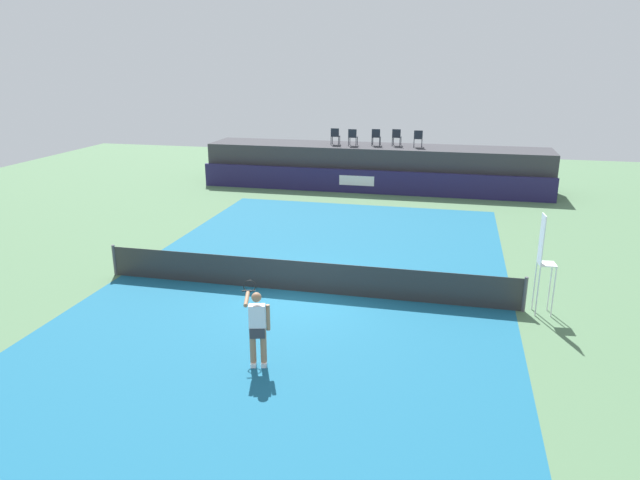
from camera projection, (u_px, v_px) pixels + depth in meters
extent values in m
plane|color=#4C704C|center=(326.00, 259.00, 19.98)|extent=(48.00, 48.00, 0.00)
cube|color=#16597A|center=(304.00, 292.00, 17.19)|extent=(12.00, 22.00, 0.00)
cube|color=#231E4C|center=(370.00, 182.00, 29.56)|extent=(18.00, 0.20, 1.20)
cube|color=white|center=(357.00, 181.00, 29.59)|extent=(1.80, 0.02, 0.50)
cube|color=#38383D|center=(375.00, 166.00, 31.08)|extent=(18.00, 2.80, 2.20)
cylinder|color=#1E232D|center=(340.00, 140.00, 31.23)|extent=(0.04, 0.04, 0.44)
cylinder|color=#1E232D|center=(332.00, 140.00, 31.31)|extent=(0.04, 0.04, 0.44)
cylinder|color=#1E232D|center=(339.00, 141.00, 30.85)|extent=(0.04, 0.04, 0.44)
cylinder|color=#1E232D|center=(331.00, 141.00, 30.93)|extent=(0.04, 0.04, 0.44)
cube|color=#1E232D|center=(335.00, 136.00, 31.01)|extent=(0.45, 0.45, 0.03)
cube|color=#1E232D|center=(335.00, 132.00, 30.75)|extent=(0.44, 0.04, 0.42)
cylinder|color=#1E232D|center=(357.00, 141.00, 30.85)|extent=(0.04, 0.04, 0.44)
cylinder|color=#1E232D|center=(350.00, 141.00, 30.94)|extent=(0.04, 0.04, 0.44)
cylinder|color=#1E232D|center=(356.00, 142.00, 30.48)|extent=(0.04, 0.04, 0.44)
cylinder|color=#1E232D|center=(348.00, 142.00, 30.57)|extent=(0.04, 0.04, 0.44)
cube|color=#1E232D|center=(353.00, 137.00, 30.64)|extent=(0.44, 0.44, 0.03)
cube|color=#1E232D|center=(352.00, 133.00, 30.38)|extent=(0.44, 0.03, 0.42)
cylinder|color=#1E232D|center=(380.00, 141.00, 30.90)|extent=(0.04, 0.04, 0.44)
cylinder|color=#1E232D|center=(373.00, 141.00, 30.98)|extent=(0.04, 0.04, 0.44)
cylinder|color=#1E232D|center=(380.00, 142.00, 30.52)|extent=(0.04, 0.04, 0.44)
cylinder|color=#1E232D|center=(372.00, 142.00, 30.60)|extent=(0.04, 0.04, 0.44)
cube|color=#1E232D|center=(376.00, 137.00, 30.68)|extent=(0.45, 0.45, 0.03)
cube|color=#1E232D|center=(376.00, 133.00, 30.42)|extent=(0.44, 0.03, 0.42)
cylinder|color=#1E232D|center=(401.00, 141.00, 30.82)|extent=(0.04, 0.04, 0.44)
cylinder|color=#1E232D|center=(393.00, 141.00, 30.93)|extent=(0.04, 0.04, 0.44)
cylinder|color=#1E232D|center=(400.00, 142.00, 30.45)|extent=(0.04, 0.04, 0.44)
cylinder|color=#1E232D|center=(392.00, 142.00, 30.56)|extent=(0.04, 0.04, 0.44)
cube|color=#1E232D|center=(397.00, 137.00, 30.62)|extent=(0.46, 0.46, 0.03)
cube|color=#1E232D|center=(396.00, 133.00, 30.36)|extent=(0.44, 0.04, 0.42)
cylinder|color=#1E232D|center=(422.00, 143.00, 30.33)|extent=(0.04, 0.04, 0.44)
cylinder|color=#1E232D|center=(414.00, 142.00, 30.39)|extent=(0.04, 0.04, 0.44)
cylinder|color=#1E232D|center=(422.00, 144.00, 29.95)|extent=(0.04, 0.04, 0.44)
cylinder|color=#1E232D|center=(414.00, 143.00, 30.01)|extent=(0.04, 0.04, 0.44)
cube|color=#1E232D|center=(418.00, 138.00, 30.10)|extent=(0.47, 0.47, 0.03)
cube|color=#1E232D|center=(418.00, 135.00, 29.84)|extent=(0.44, 0.05, 0.42)
cylinder|color=white|center=(554.00, 292.00, 15.32)|extent=(0.04, 0.04, 1.40)
cylinder|color=white|center=(550.00, 287.00, 15.70)|extent=(0.04, 0.04, 1.40)
cylinder|color=white|center=(538.00, 291.00, 15.37)|extent=(0.04, 0.04, 1.40)
cylinder|color=white|center=(534.00, 286.00, 15.75)|extent=(0.04, 0.04, 1.40)
cube|color=white|center=(547.00, 264.00, 15.33)|extent=(0.48, 0.48, 0.03)
cube|color=white|center=(542.00, 239.00, 15.15)|extent=(0.07, 0.44, 1.33)
cube|color=#2D2D2D|center=(304.00, 277.00, 17.05)|extent=(12.40, 0.02, 0.95)
cylinder|color=#4C4C51|center=(115.00, 260.00, 18.38)|extent=(0.10, 0.10, 1.00)
cylinder|color=#4C4C51|center=(525.00, 294.00, 15.70)|extent=(0.10, 0.10, 1.00)
cube|color=white|center=(264.00, 363.00, 13.04)|extent=(0.18, 0.28, 0.10)
cylinder|color=#997051|center=(263.00, 345.00, 12.90)|extent=(0.14, 0.14, 0.82)
cube|color=white|center=(253.00, 364.00, 13.03)|extent=(0.18, 0.28, 0.10)
cylinder|color=#997051|center=(253.00, 345.00, 12.89)|extent=(0.14, 0.14, 0.82)
cube|color=#333338|center=(258.00, 332.00, 12.80)|extent=(0.38, 0.30, 0.24)
cube|color=silver|center=(257.00, 317.00, 12.69)|extent=(0.40, 0.28, 0.56)
sphere|color=#997051|center=(256.00, 297.00, 12.55)|extent=(0.22, 0.22, 0.22)
cylinder|color=#997051|center=(268.00, 317.00, 12.70)|extent=(0.09, 0.09, 0.60)
cylinder|color=#997051|center=(247.00, 299.00, 12.85)|extent=(0.24, 0.61, 0.14)
cylinder|color=black|center=(248.00, 291.00, 13.24)|extent=(0.30, 0.11, 0.03)
torus|color=black|center=(250.00, 286.00, 13.52)|extent=(0.30, 0.10, 0.30)
sphere|color=#D8EA33|center=(244.00, 276.00, 18.36)|extent=(0.07, 0.07, 0.07)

